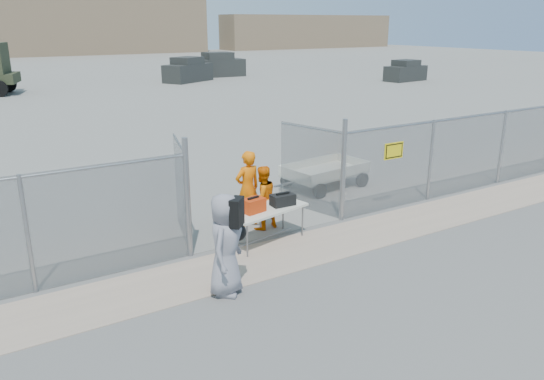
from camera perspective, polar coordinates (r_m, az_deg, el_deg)
ground at (r=10.59m, az=5.74°, el=-8.49°), size 160.00×160.00×0.00m
tarmac_inside at (r=50.07m, az=-25.21°, el=10.63°), size 160.00×80.00×0.01m
dirt_strip at (r=11.32m, az=2.67°, el=-6.59°), size 44.00×1.60×0.01m
distant_hills at (r=86.20m, az=-25.40°, el=15.86°), size 140.00×6.00×9.00m
chain_link_fence at (r=11.71m, az=0.00°, el=0.00°), size 40.00×0.20×2.20m
folding_table at (r=11.62m, az=-0.61°, el=-3.84°), size 1.98×1.14×0.79m
orange_bag at (r=11.24m, az=-2.02°, el=-1.65°), size 0.53×0.41×0.30m
black_duffel at (r=11.65m, az=1.16°, el=-1.06°), size 0.54×0.33×0.25m
security_worker_left at (r=12.44m, az=-2.63°, el=0.13°), size 0.70×0.50×1.82m
security_worker_right at (r=12.27m, az=-1.06°, el=-0.85°), size 0.78×0.63×1.52m
visitor at (r=9.34m, az=-5.05°, el=-5.86°), size 1.07×1.06×1.86m
utility_trailer at (r=15.62m, az=5.70°, el=1.68°), size 3.35×2.03×0.77m
parked_vehicle_near at (r=44.79m, az=-9.04°, el=12.65°), size 4.68×3.73×1.93m
parked_vehicle_mid at (r=48.89m, az=-5.84°, el=13.25°), size 4.67×2.26×2.08m
parked_vehicle_far at (r=46.22m, az=14.17°, el=12.33°), size 3.88×2.13×1.67m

